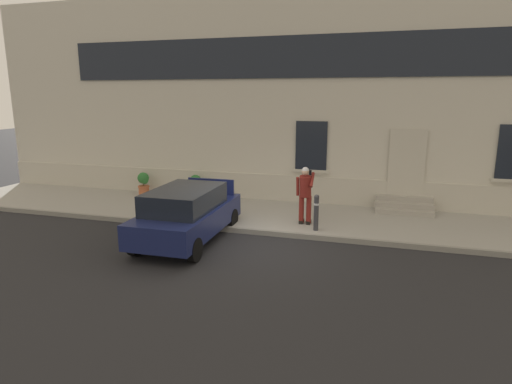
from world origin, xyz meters
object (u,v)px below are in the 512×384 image
at_px(bollard_far_left, 173,201).
at_px(person_on_phone, 305,192).
at_px(hatchback_car_navy, 187,213).
at_px(planter_terracotta, 144,183).
at_px(planter_charcoal, 196,185).
at_px(bollard_near_person, 316,211).

xyz_separation_m(bollard_far_left, person_on_phone, (4.07, 0.49, 0.44)).
xyz_separation_m(hatchback_car_navy, bollard_far_left, (-1.19, 1.48, -0.08)).
relative_size(planter_terracotta, planter_charcoal, 1.00).
height_order(bollard_near_person, bollard_far_left, same).
xyz_separation_m(person_on_phone, planter_charcoal, (-4.57, 2.34, -0.54)).
distance_m(hatchback_car_navy, bollard_near_person, 3.61).
height_order(bollard_far_left, planter_terracotta, bollard_far_left).
height_order(planter_terracotta, planter_charcoal, same).
bearing_deg(bollard_near_person, person_on_phone, 130.18).
height_order(bollard_near_person, planter_terracotta, bollard_near_person).
xyz_separation_m(planter_terracotta, planter_charcoal, (2.15, 0.10, 0.00)).
xyz_separation_m(hatchback_car_navy, planter_charcoal, (-1.68, 4.30, -0.18)).
relative_size(person_on_phone, planter_terracotta, 2.03).
height_order(hatchback_car_navy, planter_terracotta, hatchback_car_navy).
bearing_deg(bollard_far_left, person_on_phone, 6.87).
xyz_separation_m(bollard_near_person, planter_terracotta, (-7.13, 2.72, -0.11)).
bearing_deg(person_on_phone, hatchback_car_navy, -144.39).
relative_size(hatchback_car_navy, planter_terracotta, 4.75).
bearing_deg(planter_charcoal, bollard_near_person, -29.57).
xyz_separation_m(bollard_far_left, planter_terracotta, (-2.65, 2.72, -0.11)).
bearing_deg(bollard_far_left, planter_terracotta, 134.24).
bearing_deg(person_on_phone, bollard_near_person, -48.56).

